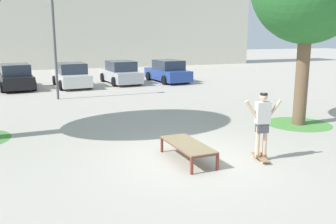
# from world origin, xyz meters

# --- Properties ---
(ground_plane) EXTENTS (120.00, 120.00, 0.00)m
(ground_plane) POSITION_xyz_m (0.00, 0.00, 0.00)
(ground_plane) COLOR #B2AA9E
(skate_box) EXTENTS (0.87, 1.94, 0.46)m
(skate_box) POSITION_xyz_m (-0.16, -0.15, 0.41)
(skate_box) COLOR brown
(skate_box) RESTS_ON ground
(skateboard) EXTENTS (0.33, 0.82, 0.09)m
(skateboard) POSITION_xyz_m (1.65, -0.79, 0.08)
(skateboard) COLOR #9E754C
(skateboard) RESTS_ON ground
(skater) EXTENTS (1.00, 0.33, 1.69)m
(skater) POSITION_xyz_m (1.65, -0.79, 1.07)
(skater) COLOR beige
(skater) RESTS_ON skateboard
(grass_patch_near_right) EXTENTS (2.36, 2.36, 0.01)m
(grass_patch_near_right) POSITION_xyz_m (5.23, 2.10, 0.00)
(grass_patch_near_right) COLOR #519342
(grass_patch_near_right) RESTS_ON ground
(car_black) EXTENTS (2.31, 4.38, 1.50)m
(car_black) POSITION_xyz_m (-4.83, 15.25, 0.69)
(car_black) COLOR black
(car_black) RESTS_ON ground
(car_white) EXTENTS (2.18, 4.33, 1.50)m
(car_white) POSITION_xyz_m (-1.59, 14.97, 0.69)
(car_white) COLOR silver
(car_white) RESTS_ON ground
(car_silver) EXTENTS (2.23, 4.35, 1.50)m
(car_silver) POSITION_xyz_m (1.66, 15.55, 0.69)
(car_silver) COLOR #B7BABF
(car_silver) RESTS_ON ground
(car_blue) EXTENTS (2.26, 4.36, 1.50)m
(car_blue) POSITION_xyz_m (4.90, 15.26, 0.69)
(car_blue) COLOR #28479E
(car_blue) RESTS_ON ground
(light_post) EXTENTS (0.36, 0.36, 5.83)m
(light_post) POSITION_xyz_m (-2.72, 10.62, 3.83)
(light_post) COLOR #4C4C51
(light_post) RESTS_ON ground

